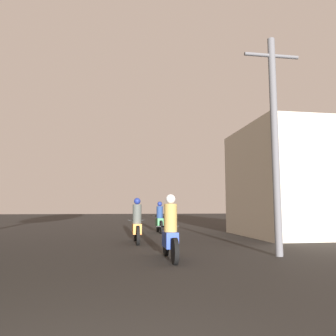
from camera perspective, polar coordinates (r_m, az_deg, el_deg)
motorcycle_blue at (r=8.26m, az=0.39°, el=-11.31°), size 0.60×1.97×1.61m
motorcycle_orange at (r=12.10m, az=-5.45°, el=-9.84°), size 0.60×2.06×1.62m
motorcycle_green at (r=16.75m, az=-1.49°, el=-9.07°), size 0.60×1.96×1.56m
building_right_near at (r=16.26m, az=22.78°, el=-2.22°), size 5.83×5.28×4.88m
utility_pole_near at (r=9.48m, az=18.10°, el=5.03°), size 1.60×0.20×6.05m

